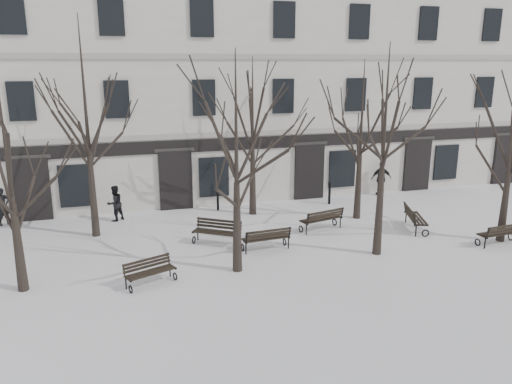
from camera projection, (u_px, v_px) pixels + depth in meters
name	position (u px, v px, depth m)	size (l,w,h in m)	color
ground	(301.00, 260.00, 18.25)	(100.00, 100.00, 0.00)	white
building	(222.00, 89.00, 28.90)	(40.40, 10.20, 11.40)	silver
tree_0	(7.00, 159.00, 14.82)	(4.76, 4.76, 6.80)	black
tree_1	(236.00, 137.00, 16.20)	(5.24, 5.24, 7.48)	black
tree_2	(385.00, 126.00, 17.69)	(5.41, 5.41, 7.73)	black
tree_4	(85.00, 102.00, 19.49)	(6.19, 6.19, 8.84)	black
tree_5	(253.00, 118.00, 22.71)	(5.12, 5.12, 7.32)	black
tree_6	(362.00, 122.00, 22.12)	(5.02, 5.02, 7.17)	black
bench_0	(150.00, 271.00, 16.21)	(1.75, 1.18, 0.84)	black
bench_1	(266.00, 238.00, 19.11)	(1.90, 0.82, 0.93)	black
bench_2	(500.00, 233.00, 19.68)	(1.87, 0.81, 0.92)	black
bench_3	(217.00, 231.00, 19.82)	(1.95, 1.63, 0.97)	black
bench_4	(322.00, 219.00, 21.38)	(2.03, 1.15, 0.97)	black
bench_5	(414.00, 217.00, 21.54)	(1.34, 2.07, 0.99)	black
bollard_a	(218.00, 199.00, 24.32)	(0.13, 0.13, 1.02)	black
bollard_b	(330.00, 192.00, 25.39)	(0.15, 0.15, 1.16)	black
pedestrian_a	(5.00, 225.00, 22.23)	(0.62, 0.41, 1.70)	black
pedestrian_b	(116.00, 221.00, 22.86)	(0.80, 0.62, 1.64)	black
pedestrian_c	(380.00, 195.00, 27.26)	(1.08, 0.45, 1.85)	black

